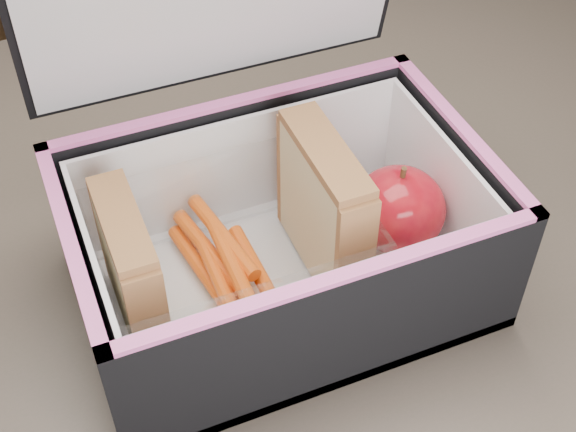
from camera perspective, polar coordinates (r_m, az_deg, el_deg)
kitchen_table at (r=0.69m, az=-0.80°, el=-8.33°), size 1.20×0.80×0.75m
lunch_bag at (r=0.56m, az=-0.71°, el=-0.83°), size 0.29×0.23×0.29m
plastic_tub at (r=0.56m, az=-4.02°, el=-2.79°), size 0.18×0.13×0.08m
sandwich_left at (r=0.54m, az=-11.07°, el=-3.79°), size 0.02×0.09×0.10m
sandwich_right at (r=0.56m, az=2.55°, el=0.59°), size 0.03×0.10×0.11m
carrot_sticks at (r=0.57m, az=-4.37°, el=-4.18°), size 0.05×0.15×0.03m
paper_napkin at (r=0.62m, az=7.01°, el=-1.86°), size 0.10×0.10×0.01m
red_apple at (r=0.59m, az=7.85°, el=0.45°), size 0.09×0.09×0.07m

